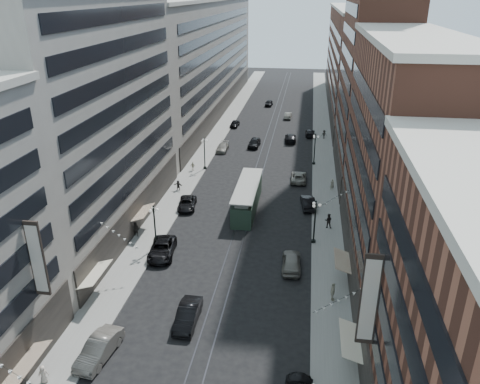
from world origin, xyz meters
The scene contains 37 objects.
ground centered at (0.00, 60.00, 0.00)m, with size 220.00×220.00×0.00m, color black.
sidewalk_west centered at (-11.00, 70.00, 0.07)m, with size 4.00×180.00×0.15m, color gray.
sidewalk_east centered at (11.00, 70.00, 0.07)m, with size 4.00×180.00×0.15m, color gray.
rail_west centered at (-0.70, 70.00, 0.01)m, with size 0.12×180.00×0.02m, color #2D2D33.
rail_east centered at (0.70, 70.00, 0.01)m, with size 0.12×180.00×0.02m, color #2D2D33.
building_west_mid centered at (-17.00, 33.00, 14.00)m, with size 8.00×36.00×28.00m, color gray.
building_west_far centered at (-17.00, 96.00, 13.00)m, with size 8.00×90.00×26.00m, color gray.
building_east_mid centered at (17.00, 28.00, 12.00)m, with size 8.00×30.00×24.00m, color brown.
building_east_tower centered at (17.00, 56.00, 21.00)m, with size 8.00×26.00×42.00m, color brown.
building_east_far centered at (17.00, 105.00, 12.00)m, with size 8.00×72.00×24.00m, color brown.
lamppost_sw_far centered at (-9.20, 28.00, 3.10)m, with size 1.03×1.14×5.52m.
lamppost_sw_mid centered at (-9.20, 55.00, 3.10)m, with size 1.03×1.14×5.52m.
lamppost_se_far centered at (9.20, 32.00, 3.10)m, with size 1.03×1.14×5.52m.
lamppost_se_mid centered at (9.20, 60.00, 3.10)m, with size 1.03×1.14×5.52m.
streetcar centered at (0.00, 40.50, 1.68)m, with size 2.92×13.18×3.65m.
car_1 centered at (-8.40, 10.07, 0.88)m, with size 1.87×5.36×1.77m, color #625E57.
car_2 centered at (-8.08, 26.68, 0.82)m, with size 2.74×5.94×1.65m, color black.
car_4 centered at (6.80, 26.02, 0.87)m, with size 2.06×5.13×1.75m, color slate.
car_5 centered at (-2.20, 15.47, 0.85)m, with size 1.80×5.15×1.70m, color black.
pedestrian_1 centered at (-11.47, 6.76, 0.92)m, with size 0.76×0.41×1.55m, color beige.
pedestrian_2 centered at (-12.50, 30.29, 1.09)m, with size 0.92×0.50×1.89m, color black.
pedestrian_4 centered at (11.05, 20.67, 1.10)m, with size 1.12×0.51×1.91m, color #B6B197.
car_7 centered at (-8.40, 39.52, 0.70)m, with size 2.32×5.03×1.40m, color black.
car_8 centered at (-8.00, 65.24, 0.71)m, with size 1.98×4.87×1.41m, color gray.
car_9 centered at (-8.40, 82.59, 0.70)m, with size 1.66×4.12×1.40m, color black.
car_10 centered at (8.40, 42.11, 0.81)m, with size 1.72×4.92×1.62m, color black.
car_11 centered at (6.80, 51.92, 0.72)m, with size 2.40×5.20×1.45m, color gray.
car_12 centered at (8.40, 77.77, 0.70)m, with size 1.95×4.80×1.39m, color black.
car_13 centered at (-2.34, 68.67, 0.85)m, with size 2.01×5.01×1.71m, color black.
car_14 centered at (3.09, 91.82, 0.72)m, with size 1.53×4.39×1.45m, color gray.
pedestrian_5 centered at (-11.24, 45.27, 0.93)m, with size 1.45×0.42×1.56m, color black.
pedestrian_6 centered at (-11.02, 53.82, 0.91)m, with size 0.89×0.40×1.52m, color beige.
pedestrian_7 centered at (11.04, 36.15, 1.12)m, with size 0.94×0.52×1.94m, color black.
pedestrian_8 centered at (11.93, 48.60, 1.08)m, with size 0.68×0.45×1.87m, color #A19B85.
pedestrian_9 centered at (11.24, 75.86, 1.02)m, with size 1.13×0.47×1.75m, color black.
car_extra_0 centered at (4.50, 73.28, 0.78)m, with size 2.18×5.36×1.56m, color black.
car_extra_1 centered at (-2.62, 104.27, 0.75)m, with size 1.77×4.40×1.50m, color black.
Camera 1 is at (7.58, -18.29, 28.20)m, focal length 35.00 mm.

